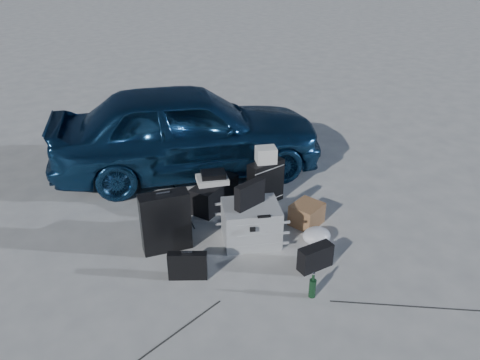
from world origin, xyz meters
name	(u,v)px	position (x,y,z in m)	size (l,w,h in m)	color
ground	(266,266)	(0.00, 0.00, 0.00)	(60.00, 60.00, 0.00)	beige
car	(188,130)	(0.24, 2.47, 0.64)	(1.51, 3.76, 1.28)	navy
pelican_case	(251,223)	(0.11, 0.50, 0.22)	(0.62, 0.50, 0.45)	#9DA0A2
laptop_bag	(250,194)	(0.10, 0.51, 0.59)	(0.38, 0.09, 0.28)	black
briefcase	(188,266)	(-0.78, 0.23, 0.15)	(0.39, 0.09, 0.30)	black
suitcase_left	(166,222)	(-0.77, 0.81, 0.34)	(0.53, 0.19, 0.68)	black
suitcase_right	(265,182)	(0.71, 1.14, 0.29)	(0.48, 0.17, 0.57)	black
white_carton	(266,155)	(0.70, 1.14, 0.67)	(0.25, 0.20, 0.20)	silver
duffel_bag	(215,194)	(0.10, 1.38, 0.17)	(0.68, 0.29, 0.34)	black
flat_box_white	(212,179)	(0.08, 1.39, 0.37)	(0.38, 0.29, 0.07)	silver
flat_box_black	(213,174)	(0.09, 1.40, 0.44)	(0.30, 0.21, 0.06)	black
cardboard_box	(307,214)	(0.86, 0.46, 0.13)	(0.35, 0.31, 0.26)	#925E3F
plastic_bag	(317,236)	(0.72, 0.09, 0.09)	(0.32, 0.27, 0.18)	silver
messenger_bag	(315,257)	(0.43, -0.26, 0.13)	(0.37, 0.14, 0.26)	black
green_bottle	(313,285)	(0.14, -0.60, 0.13)	(0.07, 0.07, 0.27)	black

